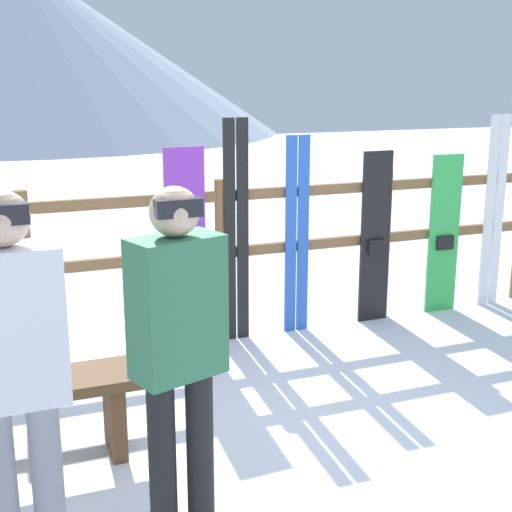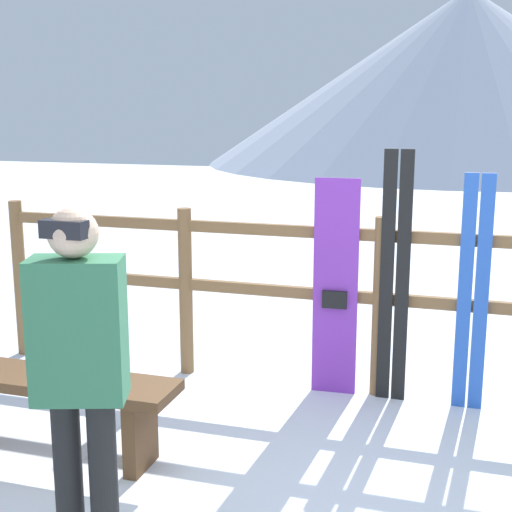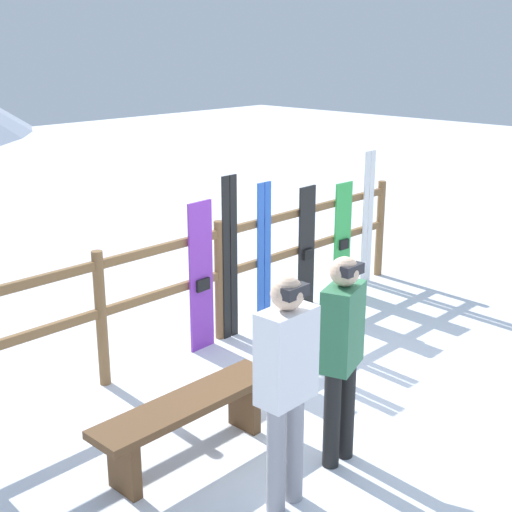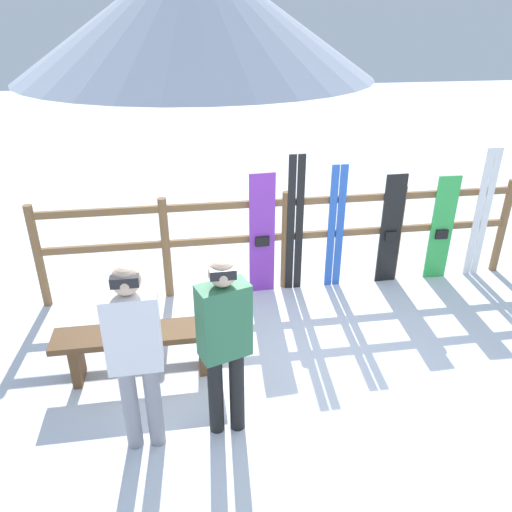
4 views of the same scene
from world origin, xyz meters
TOP-DOWN VIEW (x-y plane):
  - ground_plane at (0.00, 0.00)m, footprint 40.00×40.00m
  - mountain_backdrop at (0.00, 23.72)m, footprint 18.00×18.00m
  - fence at (0.00, 1.72)m, footprint 5.83×0.10m
  - bench at (-1.69, 0.28)m, footprint 1.56×0.36m
  - person_plaid_green at (-0.96, -0.54)m, footprint 0.43×0.32m
  - person_white at (-1.62, -0.61)m, footprint 0.40×0.22m
  - snowboard_purple at (-0.30, 1.67)m, footprint 0.31×0.07m
  - ski_pair_black at (0.10, 1.67)m, footprint 0.19×0.02m
  - ski_pair_blue at (0.60, 1.67)m, footprint 0.20×0.02m
  - snowboard_black_stripe at (1.31, 1.67)m, footprint 0.27×0.06m
  - snowboard_green at (1.99, 1.67)m, footprint 0.29×0.06m
  - ski_pair_white at (2.50, 1.67)m, footprint 0.20×0.02m

SIDE VIEW (x-z plane):
  - ground_plane at x=0.00m, z-range 0.00..0.00m
  - bench at x=-1.69m, z-range 0.12..0.60m
  - snowboard_green at x=1.99m, z-range 0.00..1.36m
  - snowboard_black_stripe at x=1.31m, z-range 0.00..1.42m
  - fence at x=0.00m, z-range 0.12..1.37m
  - snowboard_purple at x=-0.30m, z-range 0.00..1.51m
  - ski_pair_blue at x=0.60m, z-range 0.00..1.57m
  - ski_pair_white at x=2.50m, z-range 0.00..1.69m
  - ski_pair_black at x=0.10m, z-range 0.00..1.71m
  - person_plaid_green at x=-0.96m, z-range 0.14..1.71m
  - person_white at x=-1.62m, z-range 0.14..1.75m
  - mountain_backdrop at x=0.00m, z-range 0.00..6.00m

